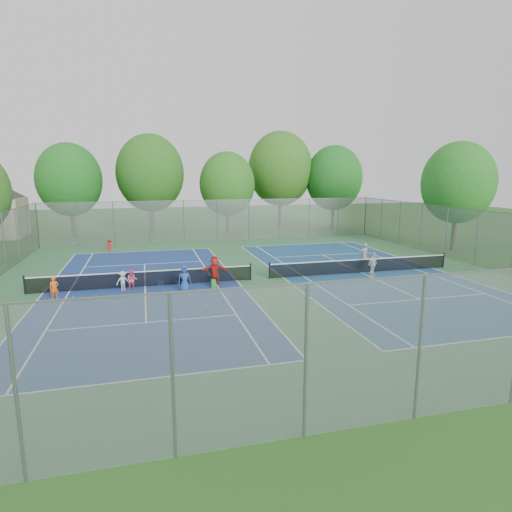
{
  "coord_description": "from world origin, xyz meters",
  "views": [
    {
      "loc": [
        -6.85,
        -25.13,
        6.55
      ],
      "look_at": [
        0.0,
        1.0,
        1.3
      ],
      "focal_mm": 30.0,
      "sensor_mm": 36.0,
      "label": 1
    }
  ],
  "objects": [
    {
      "name": "ground",
      "position": [
        0.0,
        0.0,
        0.0
      ],
      "size": [
        120.0,
        120.0,
        0.0
      ],
      "primitive_type": "plane",
      "color": "#25571B",
      "rests_on": "ground"
    },
    {
      "name": "court_pad",
      "position": [
        0.0,
        0.0,
        0.01
      ],
      "size": [
        32.0,
        32.0,
        0.01
      ],
      "primitive_type": "cube",
      "color": "#31683E",
      "rests_on": "ground"
    },
    {
      "name": "court_left",
      "position": [
        -7.0,
        0.0,
        0.02
      ],
      "size": [
        10.97,
        23.77,
        0.01
      ],
      "primitive_type": "cube",
      "color": "navy",
      "rests_on": "court_pad"
    },
    {
      "name": "court_right",
      "position": [
        7.0,
        0.0,
        0.02
      ],
      "size": [
        10.97,
        23.77,
        0.01
      ],
      "primitive_type": "cube",
      "color": "navy",
      "rests_on": "court_pad"
    },
    {
      "name": "net_left",
      "position": [
        -7.0,
        0.0,
        0.46
      ],
      "size": [
        12.87,
        0.1,
        0.91
      ],
      "primitive_type": "cube",
      "color": "black",
      "rests_on": "ground"
    },
    {
      "name": "net_right",
      "position": [
        7.0,
        0.0,
        0.46
      ],
      "size": [
        12.87,
        0.1,
        0.91
      ],
      "primitive_type": "cube",
      "color": "black",
      "rests_on": "ground"
    },
    {
      "name": "fence_north",
      "position": [
        0.0,
        16.0,
        2.0
      ],
      "size": [
        32.0,
        0.1,
        4.0
      ],
      "primitive_type": "cube",
      "color": "gray",
      "rests_on": "ground"
    },
    {
      "name": "fence_south",
      "position": [
        0.0,
        -16.0,
        2.0
      ],
      "size": [
        32.0,
        0.1,
        4.0
      ],
      "primitive_type": "cube",
      "color": "gray",
      "rests_on": "ground"
    },
    {
      "name": "fence_east",
      "position": [
        16.0,
        0.0,
        2.0
      ],
      "size": [
        0.1,
        32.0,
        4.0
      ],
      "primitive_type": "cube",
      "rotation": [
        0.0,
        0.0,
        1.57
      ],
      "color": "gray",
      "rests_on": "ground"
    },
    {
      "name": "tree_nw",
      "position": [
        -14.0,
        22.0,
        5.89
      ],
      "size": [
        6.4,
        6.4,
        9.58
      ],
      "color": "#443326",
      "rests_on": "ground"
    },
    {
      "name": "tree_nl",
      "position": [
        -6.0,
        23.0,
        6.54
      ],
      "size": [
        7.2,
        7.2,
        10.69
      ],
      "color": "#443326",
      "rests_on": "ground"
    },
    {
      "name": "tree_nc",
      "position": [
        2.0,
        21.0,
        5.39
      ],
      "size": [
        6.0,
        6.0,
        8.85
      ],
      "color": "#443326",
      "rests_on": "ground"
    },
    {
      "name": "tree_nr",
      "position": [
        9.0,
        24.0,
        7.04
      ],
      "size": [
        7.6,
        7.6,
        11.42
      ],
      "color": "#443326",
      "rests_on": "ground"
    },
    {
      "name": "tree_ne",
      "position": [
        15.0,
        22.0,
        5.97
      ],
      "size": [
        6.6,
        6.6,
        9.77
      ],
      "color": "#443326",
      "rests_on": "ground"
    },
    {
      "name": "tree_side_e",
      "position": [
        19.0,
        6.0,
        5.74
      ],
      "size": [
        6.0,
        6.0,
        9.2
      ],
      "color": "#443326",
      "rests_on": "ground"
    },
    {
      "name": "ball_crate",
      "position": [
        -6.09,
        0.17,
        0.15
      ],
      "size": [
        0.36,
        0.36,
        0.3
      ],
      "primitive_type": "cube",
      "rotation": [
        0.0,
        0.0,
        -0.03
      ],
      "color": "blue",
      "rests_on": "ground"
    },
    {
      "name": "ball_hopper",
      "position": [
        -3.15,
        -1.26,
        0.25
      ],
      "size": [
        0.25,
        0.25,
        0.5
      ],
      "primitive_type": "cube",
      "rotation": [
        0.0,
        0.0,
        0.0
      ],
      "color": "green",
      "rests_on": "ground"
    },
    {
      "name": "student_a",
      "position": [
        -11.61,
        -1.5,
        0.61
      ],
      "size": [
        0.51,
        0.39,
        1.23
      ],
      "primitive_type": "imported",
      "rotation": [
        0.0,
        0.0,
        0.24
      ],
      "color": "orange",
      "rests_on": "ground"
    },
    {
      "name": "student_b",
      "position": [
        -7.7,
        -0.6,
        0.6
      ],
      "size": [
        0.62,
        0.51,
        1.19
      ],
      "primitive_type": "imported",
      "rotation": [
        0.0,
        0.0,
        -0.11
      ],
      "color": "#E35882",
      "rests_on": "ground"
    },
    {
      "name": "student_c",
      "position": [
        -8.2,
        -0.6,
        0.57
      ],
      "size": [
        0.82,
        0.6,
        1.13
      ],
      "primitive_type": "imported",
      "rotation": [
        0.0,
        0.0,
        0.27
      ],
      "color": "beige",
      "rests_on": "ground"
    },
    {
      "name": "student_d",
      "position": [
        -4.98,
        -1.52,
        0.57
      ],
      "size": [
        0.71,
        0.38,
        1.15
      ],
      "primitive_type": "imported",
      "rotation": [
        0.0,
        0.0,
        0.15
      ],
      "color": "black",
      "rests_on": "ground"
    },
    {
      "name": "student_e",
      "position": [
        -4.84,
        -1.67,
        0.75
      ],
      "size": [
        0.8,
        0.58,
        1.5
      ],
      "primitive_type": "imported",
      "rotation": [
        0.0,
        0.0,
        0.15
      ],
      "color": "#274B92",
      "rests_on": "ground"
    },
    {
      "name": "student_f",
      "position": [
        -2.95,
        -0.6,
        0.87
      ],
      "size": [
        1.67,
        0.78,
        1.73
      ],
      "primitive_type": "imported",
      "rotation": [
        0.0,
        0.0,
        -0.17
      ],
      "color": "red",
      "rests_on": "ground"
    },
    {
      "name": "child_far_baseline",
      "position": [
        -9.77,
        11.94,
        0.59
      ],
      "size": [
        0.8,
        0.51,
        1.17
      ],
      "primitive_type": "imported",
      "rotation": [
        0.0,
        0.0,
        3.04
      ],
      "color": "#B4191B",
      "rests_on": "ground"
    },
    {
      "name": "instructor",
      "position": [
        8.09,
        1.62,
        0.86
      ],
      "size": [
        0.67,
        0.48,
        1.72
      ],
      "primitive_type": "imported",
      "rotation": [
        0.0,
        0.0,
        3.26
      ],
      "color": "gray",
      "rests_on": "ground"
    },
    {
      "name": "teen_court_b",
      "position": [
        7.23,
        -1.07,
        0.79
      ],
      "size": [
        1.0,
        0.79,
        1.58
      ],
      "primitive_type": "imported",
      "rotation": [
        0.0,
        0.0,
        0.51
      ],
      "color": "silver",
      "rests_on": "ground"
    },
    {
      "name": "tennis_ball_0",
      "position": [
        -11.06,
        -2.76,
        0.03
      ],
      "size": [
        0.07,
        0.07,
        0.07
      ],
      "primitive_type": "sphere",
      "color": "gold",
      "rests_on": "ground"
    },
    {
      "name": "tennis_ball_1",
      "position": [
        -8.65,
        -2.9,
        0.03
      ],
      "size": [
        0.07,
        0.07,
        0.07
      ],
      "primitive_type": "sphere",
      "color": "gold",
      "rests_on": "ground"
    },
    {
      "name": "tennis_ball_2",
      "position": [
        -4.0,
        -4.65,
        0.03
      ],
      "size": [
        0.07,
        0.07,
        0.07
      ],
      "primitive_type": "sphere",
      "color": "#D5E134",
      "rests_on": "ground"
    },
    {
      "name": "tennis_ball_3",
      "position": [
        -10.76,
        -1.33,
        0.03
      ],
      "size": [
        0.07,
        0.07,
        0.07
      ],
      "primitive_type": "sphere",
      "color": "yellow",
      "rests_on": "ground"
    },
    {
      "name": "tennis_ball_4",
      "position": [
        -4.19,
        -4.37,
        0.03
      ],
      "size": [
        0.07,
        0.07,
        0.07
      ],
      "primitive_type": "sphere",
      "color": "gold",
      "rests_on": "ground"
    },
    {
      "name": "tennis_ball_5",
      "position": [
        -9.56,
        -1.53,
        0.03
      ],
      "size": [
        0.07,
        0.07,
        0.07
      ],
      "primitive_type": "sphere",
      "color": "gold",
      "rests_on": "ground"
    },
    {
      "name": "tennis_ball_6",
      "position": [
        -3.99,
        -6.35,
        0.03
      ],
      "size": [
        0.07,
        0.07,
        0.07
      ],
      "primitive_type": "sphere",
      "color": "#C6E835",
      "rests_on": "ground"
    },
    {
      "name": "tennis_ball_7",
      "position": [
        -2.57,
        -2.77,
        0.03
      ],
      "size": [
        0.07,
        0.07,
        0.07
      ],
      "primitive_type": "sphere",
      "color": "#BFD331",
      "rests_on": "ground"
    },
    {
      "name": "tennis_ball_8",
      "position": [
        -4.54,
        -5.24,
        0.03
      ],
      "size": [
        0.07,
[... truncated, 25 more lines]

